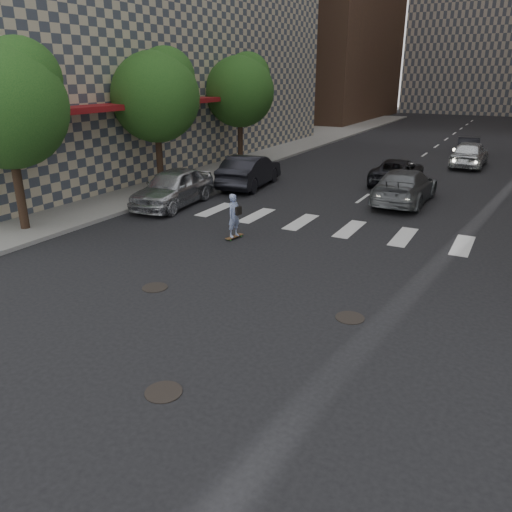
{
  "coord_description": "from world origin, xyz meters",
  "views": [
    {
      "loc": [
        6.38,
        -8.54,
        5.57
      ],
      "look_at": [
        0.92,
        1.64,
        1.3
      ],
      "focal_mm": 35.0,
      "sensor_mm": 36.0,
      "label": 1
    }
  ],
  "objects_px": {
    "traffic_car_e": "(468,146)",
    "skateboarder": "(234,216)",
    "tree_a": "(9,101)",
    "traffic_car_c": "(397,171)",
    "tree_b": "(158,93)",
    "traffic_car_b": "(405,186)",
    "tree_c": "(242,88)",
    "traffic_car_d": "(470,154)",
    "silver_sedan": "(173,187)",
    "traffic_car_a": "(250,171)"
  },
  "relations": [
    {
      "from": "traffic_car_e",
      "to": "skateboarder",
      "type": "bearing_deg",
      "value": 71.25
    },
    {
      "from": "tree_a",
      "to": "tree_c",
      "type": "bearing_deg",
      "value": 90.0
    },
    {
      "from": "skateboarder",
      "to": "traffic_car_d",
      "type": "bearing_deg",
      "value": 83.86
    },
    {
      "from": "tree_c",
      "to": "traffic_car_a",
      "type": "bearing_deg",
      "value": -56.82
    },
    {
      "from": "traffic_car_a",
      "to": "tree_a",
      "type": "bearing_deg",
      "value": 64.52
    },
    {
      "from": "tree_c",
      "to": "traffic_car_c",
      "type": "distance_m",
      "value": 10.87
    },
    {
      "from": "traffic_car_a",
      "to": "skateboarder",
      "type": "bearing_deg",
      "value": 108.19
    },
    {
      "from": "silver_sedan",
      "to": "traffic_car_c",
      "type": "bearing_deg",
      "value": 44.97
    },
    {
      "from": "tree_b",
      "to": "silver_sedan",
      "type": "xyz_separation_m",
      "value": [
        2.45,
        -2.42,
        -3.83
      ]
    },
    {
      "from": "skateboarder",
      "to": "traffic_car_a",
      "type": "distance_m",
      "value": 8.58
    },
    {
      "from": "tree_b",
      "to": "skateboarder",
      "type": "xyz_separation_m",
      "value": [
        7.19,
        -5.17,
        -3.8
      ]
    },
    {
      "from": "tree_c",
      "to": "tree_a",
      "type": "bearing_deg",
      "value": -90.0
    },
    {
      "from": "tree_a",
      "to": "traffic_car_b",
      "type": "relative_size",
      "value": 1.26
    },
    {
      "from": "traffic_car_c",
      "to": "traffic_car_e",
      "type": "relative_size",
      "value": 1.19
    },
    {
      "from": "traffic_car_e",
      "to": "traffic_car_d",
      "type": "bearing_deg",
      "value": 90.51
    },
    {
      "from": "traffic_car_d",
      "to": "traffic_car_b",
      "type": "bearing_deg",
      "value": 84.38
    },
    {
      "from": "skateboarder",
      "to": "traffic_car_c",
      "type": "bearing_deg",
      "value": 86.67
    },
    {
      "from": "tree_c",
      "to": "silver_sedan",
      "type": "bearing_deg",
      "value": -76.74
    },
    {
      "from": "traffic_car_c",
      "to": "traffic_car_e",
      "type": "xyz_separation_m",
      "value": [
        2.12,
        11.94,
        -0.0
      ]
    },
    {
      "from": "traffic_car_a",
      "to": "traffic_car_b",
      "type": "bearing_deg",
      "value": 175.42
    },
    {
      "from": "tree_c",
      "to": "silver_sedan",
      "type": "distance_m",
      "value": 11.36
    },
    {
      "from": "tree_a",
      "to": "traffic_car_c",
      "type": "xyz_separation_m",
      "value": [
        10.04,
        14.86,
        -3.99
      ]
    },
    {
      "from": "silver_sedan",
      "to": "tree_b",
      "type": "bearing_deg",
      "value": 129.7
    },
    {
      "from": "skateboarder",
      "to": "traffic_car_c",
      "type": "height_order",
      "value": "skateboarder"
    },
    {
      "from": "traffic_car_a",
      "to": "traffic_car_d",
      "type": "bearing_deg",
      "value": -135.71
    },
    {
      "from": "tree_a",
      "to": "traffic_car_a",
      "type": "height_order",
      "value": "tree_a"
    },
    {
      "from": "tree_c",
      "to": "traffic_car_d",
      "type": "bearing_deg",
      "value": 25.65
    },
    {
      "from": "tree_c",
      "to": "skateboarder",
      "type": "height_order",
      "value": "tree_c"
    },
    {
      "from": "silver_sedan",
      "to": "tree_c",
      "type": "bearing_deg",
      "value": 97.51
    },
    {
      "from": "tree_c",
      "to": "traffic_car_e",
      "type": "relative_size",
      "value": 1.65
    },
    {
      "from": "tree_c",
      "to": "traffic_car_d",
      "type": "xyz_separation_m",
      "value": [
        12.78,
        6.14,
        -3.84
      ]
    },
    {
      "from": "tree_c",
      "to": "traffic_car_b",
      "type": "bearing_deg",
      "value": -24.18
    },
    {
      "from": "silver_sedan",
      "to": "traffic_car_d",
      "type": "height_order",
      "value": "silver_sedan"
    },
    {
      "from": "tree_a",
      "to": "traffic_car_a",
      "type": "distance_m",
      "value": 11.81
    },
    {
      "from": "traffic_car_d",
      "to": "traffic_car_e",
      "type": "bearing_deg",
      "value": -80.57
    },
    {
      "from": "traffic_car_e",
      "to": "tree_b",
      "type": "bearing_deg",
      "value": 50.07
    },
    {
      "from": "tree_a",
      "to": "traffic_car_c",
      "type": "relative_size",
      "value": 1.39
    },
    {
      "from": "traffic_car_b",
      "to": "traffic_car_c",
      "type": "distance_m",
      "value": 4.14
    },
    {
      "from": "tree_c",
      "to": "traffic_car_a",
      "type": "height_order",
      "value": "tree_c"
    },
    {
      "from": "traffic_car_c",
      "to": "tree_b",
      "type": "bearing_deg",
      "value": 32.13
    },
    {
      "from": "silver_sedan",
      "to": "traffic_car_b",
      "type": "xyz_separation_m",
      "value": [
        8.85,
        5.34,
        -0.06
      ]
    },
    {
      "from": "traffic_car_a",
      "to": "traffic_car_c",
      "type": "xyz_separation_m",
      "value": [
        6.51,
        4.27,
        -0.15
      ]
    },
    {
      "from": "traffic_car_b",
      "to": "tree_b",
      "type": "bearing_deg",
      "value": 15.27
    },
    {
      "from": "traffic_car_c",
      "to": "traffic_car_a",
      "type": "bearing_deg",
      "value": 31.05
    },
    {
      "from": "tree_c",
      "to": "traffic_car_b",
      "type": "xyz_separation_m",
      "value": [
        11.31,
        -5.08,
        -3.89
      ]
    },
    {
      "from": "traffic_car_a",
      "to": "traffic_car_e",
      "type": "relative_size",
      "value": 1.23
    },
    {
      "from": "silver_sedan",
      "to": "traffic_car_d",
      "type": "xyz_separation_m",
      "value": [
        10.33,
        16.55,
        -0.01
      ]
    },
    {
      "from": "tree_b",
      "to": "traffic_car_e",
      "type": "relative_size",
      "value": 1.65
    },
    {
      "from": "tree_a",
      "to": "traffic_car_c",
      "type": "height_order",
      "value": "tree_a"
    },
    {
      "from": "silver_sedan",
      "to": "traffic_car_c",
      "type": "distance_m",
      "value": 11.99
    }
  ]
}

